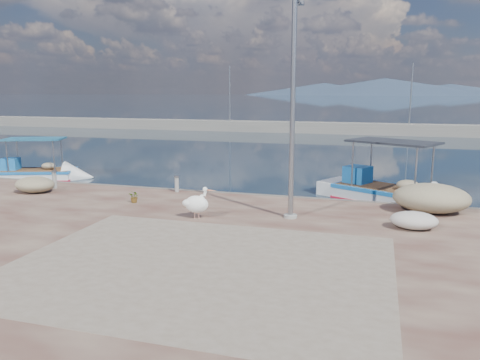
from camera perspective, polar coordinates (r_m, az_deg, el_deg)
name	(u,v)px	position (r m, az deg, el deg)	size (l,w,h in m)	color
ground	(205,244)	(14.55, -4.30, -7.73)	(1400.00, 1400.00, 0.00)	#162635
quay	(90,330)	(9.53, -17.79, -16.99)	(44.00, 22.00, 0.50)	#48241F
quay_patch	(199,266)	(11.41, -4.98, -10.36)	(9.00, 7.00, 0.01)	gray
breakwater	(332,128)	(53.27, 11.20, 6.24)	(120.00, 2.20, 7.50)	gray
mountains	(381,88)	(662.90, 16.77, 10.73)	(370.00, 280.00, 22.00)	#28384C
boat_left	(36,175)	(27.16, -23.62, 0.51)	(5.59, 3.48, 2.56)	white
boat_right	(388,196)	(20.78, 17.63, -1.89)	(6.54, 4.78, 3.03)	white
pelican	(197,204)	(15.37, -5.26, -2.88)	(1.10, 0.73, 1.05)	tan
lamp_post	(293,117)	(15.09, 6.43, 7.62)	(0.44, 0.96, 7.00)	gray
bollard_near	(177,183)	(19.52, -7.72, -0.39)	(0.22, 0.22, 0.67)	gray
bollard_far	(54,179)	(21.62, -21.70, 0.13)	(0.25, 0.25, 0.75)	gray
potted_plant	(135,197)	(17.95, -12.73, -2.00)	(0.41, 0.35, 0.45)	#33722D
net_pile_c	(431,198)	(17.35, 22.29, -2.05)	(2.55, 1.82, 1.00)	tan
net_pile_b	(35,185)	(21.06, -23.75, -0.51)	(1.67, 1.30, 0.65)	tan
net_pile_d	(414,220)	(15.16, 20.44, -4.62)	(1.40, 1.05, 0.53)	silver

